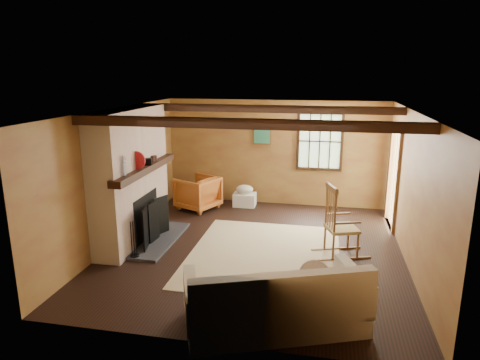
% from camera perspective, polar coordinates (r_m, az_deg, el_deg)
% --- Properties ---
extents(ground, '(5.50, 5.50, 0.00)m').
position_cam_1_polar(ground, '(7.58, 1.98, -9.16)').
color(ground, black).
rests_on(ground, ground).
extents(room_envelope, '(5.02, 5.52, 2.44)m').
position_cam_1_polar(room_envelope, '(7.31, 4.13, 3.36)').
color(room_envelope, olive).
rests_on(room_envelope, ground).
extents(fireplace, '(1.02, 2.30, 2.40)m').
position_cam_1_polar(fireplace, '(7.87, -14.15, -0.22)').
color(fireplace, '#AC5742').
rests_on(fireplace, ground).
extents(rug, '(2.50, 3.00, 0.01)m').
position_cam_1_polar(rug, '(7.37, 3.28, -9.86)').
color(rug, tan).
rests_on(rug, ground).
extents(rocking_chair, '(0.99, 0.72, 1.23)m').
position_cam_1_polar(rocking_chair, '(7.35, 13.10, -5.97)').
color(rocking_chair, tan).
rests_on(rocking_chair, ground).
extents(sofa, '(2.35, 1.66, 0.87)m').
position_cam_1_polar(sofa, '(5.35, 4.90, -16.16)').
color(sofa, silver).
rests_on(sofa, ground).
extents(firewood_pile, '(0.61, 0.11, 0.22)m').
position_cam_1_polar(firewood_pile, '(10.35, -6.20, -2.09)').
color(firewood_pile, '#4F3922').
rests_on(firewood_pile, ground).
extents(laundry_basket, '(0.51, 0.39, 0.30)m').
position_cam_1_polar(laundry_basket, '(9.85, 0.62, -2.62)').
color(laundry_basket, white).
rests_on(laundry_basket, ground).
extents(basket_pillow, '(0.47, 0.42, 0.20)m').
position_cam_1_polar(basket_pillow, '(9.78, 0.63, -1.23)').
color(basket_pillow, silver).
rests_on(basket_pillow, laundry_basket).
extents(armchair, '(1.08, 1.07, 0.75)m').
position_cam_1_polar(armchair, '(9.63, -5.66, -1.71)').
color(armchair, '#BF6026').
rests_on(armchair, ground).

